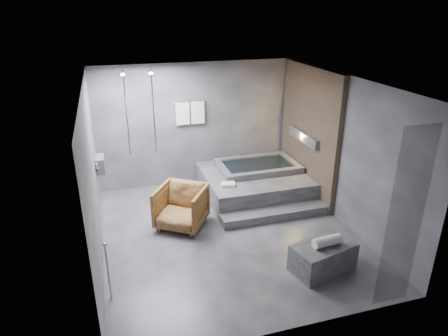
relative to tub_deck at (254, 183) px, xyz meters
name	(u,v)px	position (x,y,z in m)	size (l,w,h in m)	color
room	(246,139)	(-0.65, -1.21, 1.48)	(5.00, 5.04, 2.82)	#2D2D30
tub_deck	(254,183)	(0.00, 0.00, 0.00)	(2.20, 2.00, 0.50)	#323335
tub_step	(275,214)	(0.00, -1.18, -0.16)	(2.20, 0.36, 0.18)	#323335
concrete_bench	(323,257)	(0.08, -2.91, -0.02)	(1.00, 0.55, 0.45)	#2F2F31
driftwood_chair	(181,207)	(-1.82, -0.92, 0.15)	(0.86, 0.88, 0.80)	#492C12
rolled_towel	(327,241)	(0.10, -2.94, 0.28)	(0.17, 0.17, 0.46)	silver
deck_towel	(228,185)	(-0.76, -0.50, 0.29)	(0.27, 0.20, 0.07)	silver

